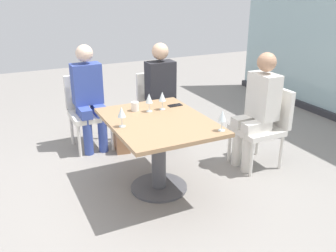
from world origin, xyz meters
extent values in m
plane|color=gray|center=(0.00, 0.00, 0.00)|extent=(12.00, 12.00, 0.00)
cube|color=#997551|center=(0.00, 0.00, 0.71)|extent=(1.17, 0.90, 0.04)
cylinder|color=#4C4C51|center=(0.00, 0.00, 0.35)|extent=(0.14, 0.14, 0.69)
cylinder|color=#4C4C51|center=(0.00, 0.00, 0.01)|extent=(0.56, 0.56, 0.02)
cube|color=silver|center=(-0.99, 0.50, 0.42)|extent=(0.46, 0.46, 0.06)
cube|color=silver|center=(-1.24, 0.50, 0.66)|extent=(0.05, 0.46, 0.42)
cylinder|color=silver|center=(-0.79, 0.30, 0.20)|extent=(0.04, 0.04, 0.39)
cylinder|color=silver|center=(-0.79, 0.70, 0.20)|extent=(0.04, 0.04, 0.39)
cylinder|color=silver|center=(-1.19, 0.30, 0.20)|extent=(0.04, 0.04, 0.39)
cylinder|color=silver|center=(-1.19, 0.70, 0.20)|extent=(0.04, 0.04, 0.39)
cube|color=silver|center=(-1.26, -0.33, 0.42)|extent=(0.46, 0.46, 0.06)
cube|color=silver|center=(-1.51, -0.33, 0.66)|extent=(0.05, 0.46, 0.42)
cylinder|color=silver|center=(-1.06, -0.53, 0.20)|extent=(0.04, 0.04, 0.39)
cylinder|color=silver|center=(-1.06, -0.13, 0.20)|extent=(0.04, 0.04, 0.39)
cylinder|color=silver|center=(-1.46, -0.53, 0.20)|extent=(0.04, 0.04, 0.39)
cylinder|color=silver|center=(-1.46, -0.13, 0.20)|extent=(0.04, 0.04, 0.39)
cube|color=silver|center=(0.00, 1.17, 0.42)|extent=(0.46, 0.46, 0.06)
cube|color=silver|center=(0.00, 1.42, 0.66)|extent=(0.46, 0.05, 0.42)
cylinder|color=silver|center=(-0.20, 0.97, 0.20)|extent=(0.04, 0.04, 0.39)
cylinder|color=silver|center=(0.20, 0.97, 0.20)|extent=(0.04, 0.04, 0.39)
cylinder|color=silver|center=(-0.20, 1.37, 0.20)|extent=(0.04, 0.04, 0.39)
cylinder|color=silver|center=(0.20, 1.37, 0.20)|extent=(0.04, 0.04, 0.39)
cylinder|color=#28282D|center=(-0.82, 0.41, 0.23)|extent=(0.11, 0.11, 0.45)
cube|color=#28282D|center=(-0.91, 0.41, 0.51)|extent=(0.32, 0.13, 0.11)
cylinder|color=#28282D|center=(-0.82, 0.59, 0.23)|extent=(0.11, 0.11, 0.45)
cube|color=#28282D|center=(-0.91, 0.59, 0.51)|extent=(0.32, 0.13, 0.11)
cube|color=#28282D|center=(-1.04, 0.50, 0.80)|extent=(0.20, 0.34, 0.48)
sphere|color=#D8AD8C|center=(-1.04, 0.50, 1.16)|extent=(0.20, 0.20, 0.20)
cylinder|color=#384C9E|center=(-1.08, -0.42, 0.23)|extent=(0.11, 0.11, 0.45)
cube|color=#384C9E|center=(-1.18, -0.42, 0.51)|extent=(0.32, 0.13, 0.11)
cylinder|color=#384C9E|center=(-1.08, -0.24, 0.23)|extent=(0.11, 0.11, 0.45)
cube|color=#384C9E|center=(-1.18, -0.24, 0.51)|extent=(0.32, 0.13, 0.11)
cube|color=#384C9E|center=(-1.31, -0.33, 0.80)|extent=(0.20, 0.34, 0.48)
sphere|color=beige|center=(-1.31, -0.33, 1.16)|extent=(0.20, 0.20, 0.20)
cylinder|color=silver|center=(-0.09, 1.00, 0.23)|extent=(0.11, 0.11, 0.45)
cube|color=silver|center=(-0.09, 1.09, 0.51)|extent=(0.13, 0.32, 0.11)
cylinder|color=silver|center=(0.09, 1.00, 0.23)|extent=(0.11, 0.11, 0.45)
cube|color=silver|center=(0.09, 1.09, 0.51)|extent=(0.13, 0.32, 0.11)
cube|color=silver|center=(0.00, 1.22, 0.80)|extent=(0.34, 0.20, 0.48)
sphere|color=tan|center=(0.00, 1.22, 1.16)|extent=(0.20, 0.20, 0.20)
cylinder|color=silver|center=(0.02, -0.36, 0.73)|extent=(0.06, 0.06, 0.00)
cylinder|color=silver|center=(0.02, -0.36, 0.78)|extent=(0.01, 0.01, 0.08)
cone|color=silver|center=(0.02, -0.36, 0.87)|extent=(0.07, 0.07, 0.09)
cylinder|color=silver|center=(0.48, 0.38, 0.73)|extent=(0.06, 0.06, 0.00)
cylinder|color=silver|center=(0.48, 0.38, 0.78)|extent=(0.01, 0.01, 0.08)
cone|color=silver|center=(0.48, 0.38, 0.87)|extent=(0.07, 0.07, 0.09)
cylinder|color=silver|center=(-0.25, 0.02, 0.73)|extent=(0.06, 0.06, 0.00)
cylinder|color=silver|center=(-0.25, 0.02, 0.78)|extent=(0.01, 0.01, 0.08)
cone|color=silver|center=(-0.25, 0.02, 0.87)|extent=(0.07, 0.07, 0.09)
cylinder|color=silver|center=(-0.25, 0.16, 0.73)|extent=(0.06, 0.06, 0.00)
cylinder|color=silver|center=(-0.25, 0.16, 0.78)|extent=(0.01, 0.01, 0.08)
cone|color=silver|center=(-0.25, 0.16, 0.87)|extent=(0.07, 0.07, 0.09)
cylinder|color=white|center=(-0.33, -0.10, 0.78)|extent=(0.08, 0.08, 0.09)
cube|color=black|center=(-0.30, 0.33, 0.73)|extent=(0.07, 0.15, 0.01)
cube|color=#A3704C|center=(-1.03, -0.03, 0.14)|extent=(0.32, 0.21, 0.28)
camera|label=1|loc=(2.93, -1.32, 1.93)|focal=39.53mm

